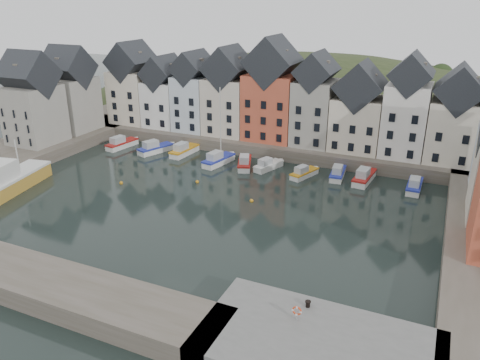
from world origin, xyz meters
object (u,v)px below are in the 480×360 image
Objects in this scene: mooring_bollard at (308,304)px; life_ring_post at (297,311)px; boat_d at (218,160)px; large_vessel at (7,181)px; boat_a at (121,144)px.

mooring_bollard is 0.43× the size of life_ring_post.
large_vessel is (-21.59, -22.58, 0.87)m from boat_d.
large_vessel reaches higher than boat_a.
boat_a is at bearing 143.14° from mooring_bollard.
large_vessel is at bearing 167.42° from mooring_bollard.
mooring_bollard is (45.04, -33.77, 1.57)m from boat_a.
boat_d reaches higher than large_vessel.
boat_a is 12.00× the size of mooring_bollard.
boat_a is at bearing 141.34° from life_ring_post.
life_ring_post is at bearing -44.27° from boat_d.
large_vessel is 47.88m from life_ring_post.
life_ring_post is (24.64, -34.97, 2.03)m from boat_d.
boat_d is 31.25m from large_vessel.
boat_d is (20.07, -0.80, 0.08)m from boat_a.
boat_d is 0.89× the size of large_vessel.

